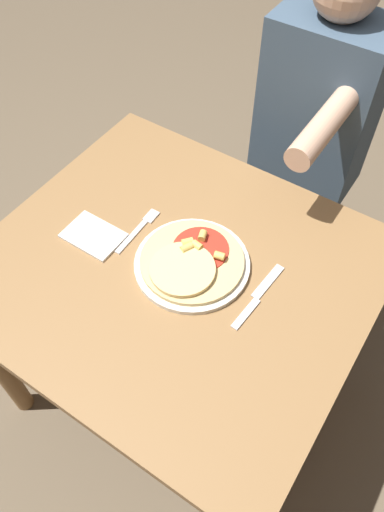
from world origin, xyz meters
The scene contains 8 objects.
ground_plane centered at (0.00, 0.00, 0.00)m, with size 8.00×8.00×0.00m, color brown.
dining_table centered at (0.00, 0.00, 0.61)m, with size 0.97×0.87×0.73m.
plate centered at (0.03, 0.03, 0.74)m, with size 0.29×0.29×0.01m.
pizza centered at (0.03, 0.02, 0.75)m, with size 0.26×0.26×0.04m.
fork centered at (-0.15, 0.05, 0.73)m, with size 0.03×0.18×0.00m.
knife centered at (0.22, 0.03, 0.73)m, with size 0.03×0.22×0.00m.
napkin centered at (-0.24, -0.04, 0.73)m, with size 0.15×0.11×0.01m.
person_diner centered at (0.06, 0.70, 0.73)m, with size 0.34×0.52×1.26m.
Camera 1 is at (0.45, -0.60, 1.75)m, focal length 35.00 mm.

